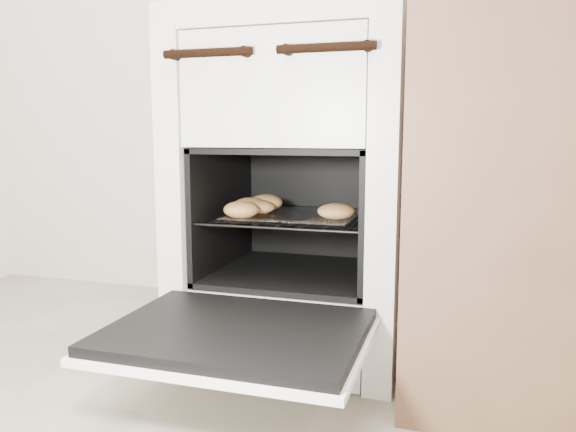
% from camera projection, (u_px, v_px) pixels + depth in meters
% --- Properties ---
extents(stove, '(0.57, 0.63, 0.87)m').
position_uv_depth(stove, '(303.00, 192.00, 1.52)').
color(stove, white).
rests_on(stove, ground).
extents(oven_door, '(0.51, 0.40, 0.04)m').
position_uv_depth(oven_door, '(237.00, 335.00, 1.10)').
color(oven_door, black).
rests_on(oven_door, stove).
extents(oven_rack, '(0.41, 0.40, 0.01)m').
position_uv_depth(oven_rack, '(297.00, 217.00, 1.47)').
color(oven_rack, black).
rests_on(oven_rack, stove).
extents(foil_sheet, '(0.32, 0.28, 0.01)m').
position_uv_depth(foil_sheet, '(294.00, 216.00, 1.45)').
color(foil_sheet, white).
rests_on(foil_sheet, oven_rack).
extents(baked_rolls, '(0.36, 0.27, 0.04)m').
position_uv_depth(baked_rolls, '(267.00, 207.00, 1.44)').
color(baked_rolls, tan).
rests_on(baked_rolls, foil_sheet).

